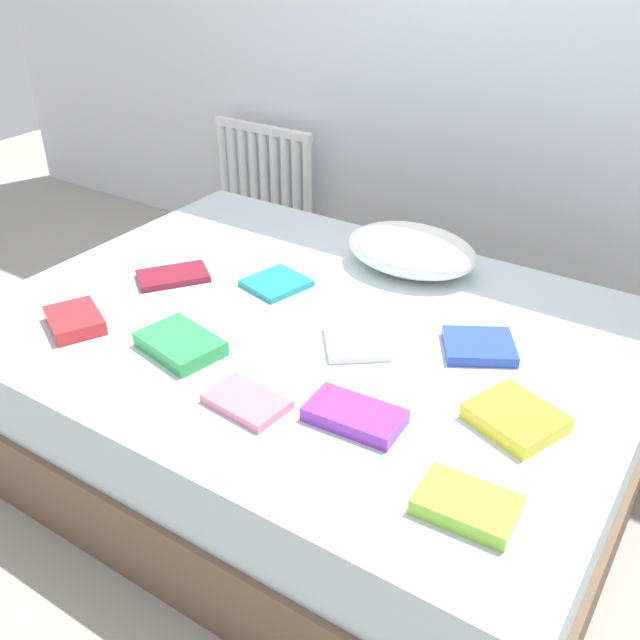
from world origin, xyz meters
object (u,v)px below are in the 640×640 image
at_px(textbook_red, 75,320).
at_px(textbook_maroon, 173,276).
at_px(textbook_white, 356,342).
at_px(textbook_blue, 479,346).
at_px(textbook_lime, 467,505).
at_px(textbook_yellow, 516,418).
at_px(radiator, 264,180).
at_px(bed, 312,387).
at_px(pillow, 411,250).
at_px(textbook_purple, 355,415).
at_px(textbook_green, 180,344).
at_px(textbook_pink, 246,401).
at_px(textbook_teal, 276,283).

height_order(textbook_red, textbook_maroon, textbook_red).
xyz_separation_m(textbook_white, textbook_maroon, (-0.74, 0.02, -0.00)).
height_order(textbook_red, textbook_blue, textbook_red).
distance_m(textbook_white, textbook_blue, 0.36).
bearing_deg(textbook_blue, textbook_lime, -100.23).
bearing_deg(textbook_yellow, textbook_white, -169.94).
xyz_separation_m(textbook_white, textbook_blue, (0.31, 0.17, 0.00)).
distance_m(radiator, textbook_white, 1.79).
height_order(bed, pillow, pillow).
xyz_separation_m(radiator, textbook_purple, (1.46, -1.55, 0.14)).
bearing_deg(textbook_maroon, textbook_green, -97.63).
bearing_deg(textbook_green, pillow, 81.02).
xyz_separation_m(textbook_red, textbook_purple, (0.95, 0.07, -0.00)).
distance_m(pillow, textbook_white, 0.55).
distance_m(textbook_red, textbook_blue, 1.22).
height_order(textbook_red, textbook_pink, textbook_red).
relative_size(textbook_yellow, textbook_pink, 1.00).
bearing_deg(textbook_white, textbook_green, -91.63).
height_order(textbook_maroon, textbook_pink, textbook_pink).
distance_m(radiator, textbook_blue, 1.92).
bearing_deg(bed, textbook_white, -12.37).
bearing_deg(radiator, bed, -47.63).
bearing_deg(textbook_maroon, radiator, 60.02).
relative_size(textbook_white, textbook_purple, 0.80).
bearing_deg(textbook_teal, textbook_green, -75.35).
height_order(textbook_green, textbook_purple, textbook_green).
bearing_deg(textbook_blue, textbook_teal, 149.64).
distance_m(textbook_red, textbook_pink, 0.68).
bearing_deg(textbook_red, radiator, 134.43).
relative_size(bed, radiator, 3.46).
relative_size(textbook_lime, textbook_yellow, 1.02).
height_order(radiator, pillow, radiator).
distance_m(textbook_white, textbook_pink, 0.41).
bearing_deg(textbook_red, textbook_purple, 31.52).
bearing_deg(bed, textbook_teal, 150.51).
bearing_deg(textbook_red, textbook_lime, 24.56).
distance_m(textbook_teal, textbook_green, 0.47).
distance_m(textbook_teal, textbook_maroon, 0.36).
distance_m(bed, textbook_yellow, 0.77).
xyz_separation_m(textbook_red, textbook_blue, (1.08, 0.55, -0.01)).
height_order(bed, textbook_maroon, textbook_maroon).
relative_size(bed, textbook_maroon, 8.46).
bearing_deg(pillow, textbook_blue, -41.77).
xyz_separation_m(textbook_lime, textbook_purple, (-0.36, 0.13, -0.00)).
bearing_deg(textbook_purple, textbook_red, -178.70).
relative_size(textbook_red, textbook_green, 0.80).
bearing_deg(textbook_pink, radiator, 131.52).
relative_size(pillow, textbook_pink, 2.25).
xyz_separation_m(textbook_white, textbook_purple, (0.18, -0.31, 0.01)).
distance_m(textbook_lime, textbook_pink, 0.63).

